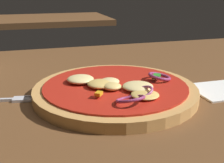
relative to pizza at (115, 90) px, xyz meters
name	(u,v)px	position (x,y,z in m)	size (l,w,h in m)	color
dining_table	(138,95)	(0.05, 0.03, -0.03)	(1.11, 0.81, 0.03)	brown
pizza	(115,90)	(0.00, 0.00, 0.00)	(0.28, 0.28, 0.04)	tan
fork	(0,100)	(-0.19, 0.03, -0.01)	(0.17, 0.04, 0.01)	silver
napkin	(221,90)	(0.19, -0.03, -0.01)	(0.10, 0.09, 0.00)	white
background_table	(35,20)	(-0.08, 1.33, -0.03)	(0.85, 0.48, 0.03)	brown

